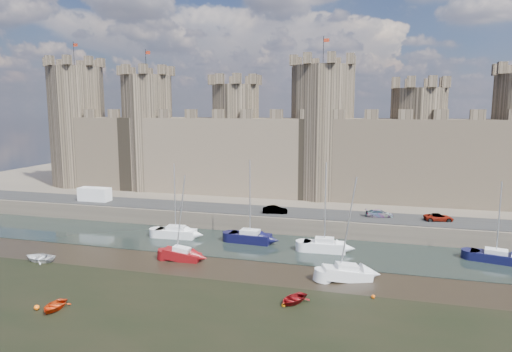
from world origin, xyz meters
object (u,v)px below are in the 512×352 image
object	(u,v)px
car_3	(439,217)
sailboat_4	(182,254)
van	(95,195)
sailboat_2	(324,245)
dinghy_0	(54,306)
sailboat_3	(496,256)
car_1	(275,210)
car_0	(92,196)
sailboat_0	(176,232)
car_2	(379,213)
sailboat_5	(347,273)
sailboat_1	(250,237)

from	to	relation	value
car_3	sailboat_4	bearing A→B (deg)	109.87
van	sailboat_2	distance (m)	41.64
dinghy_0	sailboat_3	bearing A→B (deg)	21.90
car_1	car_3	xyz separation A→B (m)	(23.23, 1.69, -0.06)
car_0	sailboat_0	bearing A→B (deg)	-105.98
car_2	sailboat_0	size ratio (longest dim) A/B	0.37
sailboat_5	dinghy_0	xyz separation A→B (m)	(-25.24, -14.60, -0.47)
car_3	sailboat_0	distance (m)	37.18
sailboat_2	sailboat_4	xyz separation A→B (m)	(-16.25, -7.79, -0.12)
car_0	car_1	world-z (taller)	car_1
car_2	sailboat_5	size ratio (longest dim) A/B	0.35
van	dinghy_0	bearing A→B (deg)	-60.96
car_0	sailboat_1	world-z (taller)	sailboat_1
sailboat_2	sailboat_5	distance (m)	9.60
car_1	sailboat_4	bearing A→B (deg)	145.39
car_3	dinghy_0	xyz separation A→B (m)	(-36.44, -34.04, -2.72)
sailboat_4	sailboat_0	bearing A→B (deg)	116.52
car_0	car_1	distance (m)	33.25
sailboat_1	sailboat_2	distance (m)	10.36
sailboat_2	sailboat_3	xyz separation A→B (m)	(20.23, 1.49, -0.13)
car_0	sailboat_0	world-z (taller)	sailboat_0
sailboat_4	car_3	bearing A→B (deg)	27.68
car_2	sailboat_4	bearing A→B (deg)	118.22
van	sailboat_4	xyz separation A→B (m)	(24.14, -17.55, -2.92)
van	sailboat_4	distance (m)	29.99
car_1	sailboat_3	bearing A→B (deg)	-113.97
car_2	sailboat_4	world-z (taller)	sailboat_4
car_0	car_2	xyz separation A→B (m)	(48.31, -0.08, -0.03)
sailboat_4	sailboat_5	distance (m)	19.78
sailboat_0	dinghy_0	xyz separation A→B (m)	(-0.59, -24.44, -0.49)
sailboat_0	sailboat_3	xyz separation A→B (m)	(41.38, 0.59, -0.06)
sailboat_3	sailboat_5	size ratio (longest dim) A/B	0.86
car_0	dinghy_0	distance (m)	39.84
car_3	sailboat_5	size ratio (longest dim) A/B	0.35
sailboat_5	sailboat_2	bearing A→B (deg)	90.28
car_0	van	xyz separation A→B (m)	(1.33, -1.06, 0.59)
sailboat_1	car_1	bearing A→B (deg)	79.92
sailboat_0	dinghy_0	bearing A→B (deg)	-94.94
sailboat_5	dinghy_0	bearing A→B (deg)	-171.07
car_0	sailboat_4	distance (m)	31.63
sailboat_0	sailboat_2	world-z (taller)	sailboat_2
sailboat_1	sailboat_0	bearing A→B (deg)	-174.98
sailboat_3	sailboat_5	distance (m)	19.72
van	sailboat_2	xyz separation A→B (m)	(40.39, -9.76, -2.79)
sailboat_0	sailboat_3	bearing A→B (deg)	-2.74
car_2	sailboat_2	xyz separation A→B (m)	(-6.59, -10.74, -2.18)
sailboat_4	sailboat_5	xyz separation A→B (m)	(19.75, -1.15, 0.03)
van	sailboat_4	world-z (taller)	sailboat_4
sailboat_2	car_2	bearing A→B (deg)	55.23
dinghy_0	car_1	bearing A→B (deg)	58.89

